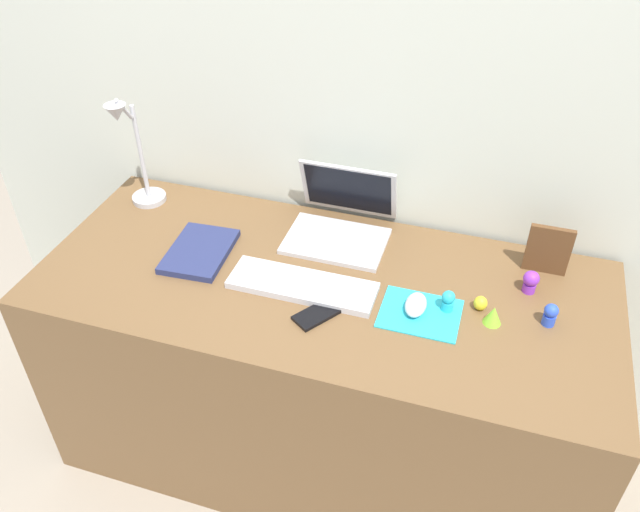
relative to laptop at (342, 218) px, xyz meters
name	(u,v)px	position (x,y,z in m)	size (l,w,h in m)	color
ground_plane	(322,442)	(0.01, -0.25, -0.79)	(6.00, 6.00, 0.00)	gray
back_wall	(357,211)	(0.01, 0.14, -0.06)	(2.82, 0.05, 1.46)	beige
desk	(322,371)	(0.01, -0.25, -0.42)	(1.62, 0.70, 0.74)	brown
laptop	(342,218)	(0.00, 0.00, 0.00)	(0.30, 0.28, 0.21)	silver
keyboard	(302,285)	(-0.03, -0.29, -0.04)	(0.41, 0.13, 0.02)	silver
mousepad	(420,313)	(0.30, -0.30, -0.05)	(0.21, 0.17, 0.00)	#28B7CC
mouse	(416,305)	(0.29, -0.29, -0.03)	(0.06, 0.10, 0.03)	silver
cell_phone	(317,314)	(0.04, -0.38, -0.05)	(0.06, 0.13, 0.01)	black
desk_lamp	(135,157)	(-0.66, -0.05, 0.13)	(0.11, 0.17, 0.39)	#B7B7BC
notebook_pad	(200,251)	(-0.37, -0.23, -0.04)	(0.17, 0.24, 0.02)	navy
picture_frame	(548,250)	(0.60, -0.01, 0.02)	(0.12, 0.02, 0.15)	brown
toy_figurine_yellow	(480,303)	(0.45, -0.23, -0.03)	(0.04, 0.04, 0.04)	yellow
toy_figurine_purple	(531,281)	(0.57, -0.11, -0.02)	(0.04, 0.04, 0.07)	purple
toy_figurine_lime	(493,315)	(0.49, -0.27, -0.03)	(0.05, 0.05, 0.05)	#8CDB33
toy_figurine_blue	(550,314)	(0.62, -0.23, -0.02)	(0.04, 0.04, 0.06)	blue
toy_figurine_cyan	(448,301)	(0.37, -0.26, -0.02)	(0.04, 0.04, 0.06)	#28B7CC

